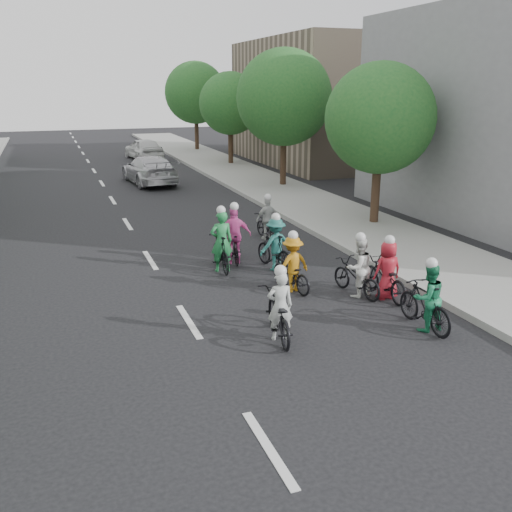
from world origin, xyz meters
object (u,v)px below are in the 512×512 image
cyclist_4 (386,276)px  cyclist_5 (221,248)px  cyclist_2 (292,269)px  cyclist_7 (275,248)px  cyclist_0 (278,313)px  cyclist_8 (267,223)px  follow_car_trail (144,149)px  cyclist_6 (357,273)px  follow_car_lead (149,170)px  cyclist_1 (426,302)px  cyclist_3 (234,240)px

cyclist_4 → cyclist_5: cyclist_5 is taller
cyclist_4 → cyclist_5: size_ratio=1.00×
cyclist_2 → cyclist_5: size_ratio=0.92×
cyclist_4 → cyclist_7: size_ratio=1.04×
cyclist_0 → cyclist_2: cyclist_0 is taller
cyclist_8 → follow_car_trail: size_ratio=0.37×
cyclist_6 → follow_car_lead: bearing=-95.2°
cyclist_4 → cyclist_6: size_ratio=1.05×
cyclist_1 → follow_car_trail: (-0.89, 31.76, 0.13)m
cyclist_8 → follow_car_lead: bearing=-86.1°
cyclist_5 → follow_car_trail: 26.36m
cyclist_1 → cyclist_2: bearing=-63.2°
cyclist_0 → cyclist_3: cyclist_3 is taller
cyclist_3 → cyclist_6: cyclist_3 is taller
cyclist_2 → cyclist_3: bearing=-86.4°
cyclist_4 → follow_car_trail: cyclist_4 is taller
cyclist_1 → cyclist_5: 6.25m
cyclist_6 → follow_car_trail: bearing=-100.1°
cyclist_8 → follow_car_lead: 13.00m
cyclist_5 → cyclist_6: (2.65, -3.14, -0.07)m
cyclist_6 → cyclist_7: cyclist_7 is taller
cyclist_3 → follow_car_trail: cyclist_3 is taller
cyclist_4 → cyclist_7: cyclist_7 is taller
cyclist_0 → cyclist_3: size_ratio=1.09×
cyclist_8 → follow_car_trail: 23.46m
cyclist_1 → cyclist_7: (-1.52, 5.03, 0.02)m
cyclist_0 → cyclist_7: bearing=-101.1°
cyclist_1 → follow_car_trail: cyclist_1 is taller
follow_car_lead → follow_car_trail: (1.43, 10.59, 0.01)m
cyclist_0 → cyclist_2: 2.95m
cyclist_6 → cyclist_0: bearing=19.4°
cyclist_4 → cyclist_2: bearing=-32.4°
follow_car_trail → cyclist_6: bearing=82.7°
cyclist_0 → cyclist_8: size_ratio=1.24×
cyclist_3 → cyclist_5: (-0.58, -0.57, -0.03)m
cyclist_6 → cyclist_1: bearing=87.4°
cyclist_7 → follow_car_trail: size_ratio=0.41×
cyclist_4 → cyclist_5: 4.78m
cyclist_3 → follow_car_trail: (1.52, 25.70, 0.07)m
cyclist_4 → cyclist_7: 3.53m
cyclist_3 → cyclist_7: bearing=138.2°
cyclist_1 → cyclist_7: size_ratio=0.97×
cyclist_7 → cyclist_6: bearing=102.3°
cyclist_5 → cyclist_8: cyclist_5 is taller
cyclist_2 → follow_car_lead: cyclist_2 is taller
cyclist_3 → cyclist_4: size_ratio=0.97×
cyclist_1 → cyclist_0: bearing=-13.6°
cyclist_5 → cyclist_7: cyclist_5 is taller
cyclist_4 → follow_car_trail: bearing=-87.2°
cyclist_8 → follow_car_lead: cyclist_8 is taller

